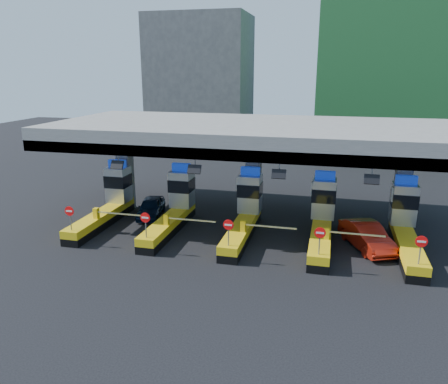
# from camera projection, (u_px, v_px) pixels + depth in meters

# --- Properties ---
(ground) EXTENTS (120.00, 120.00, 0.00)m
(ground) POSITION_uv_depth(u_px,v_px,m) (244.00, 233.00, 29.21)
(ground) COLOR black
(ground) RESTS_ON ground
(toll_canopy) EXTENTS (28.00, 12.09, 7.00)m
(toll_canopy) POSITION_uv_depth(u_px,v_px,m) (254.00, 136.00, 30.21)
(toll_canopy) COLOR slate
(toll_canopy) RESTS_ON ground
(toll_lane_far_left) EXTENTS (4.43, 8.00, 4.16)m
(toll_lane_far_left) POSITION_uv_depth(u_px,v_px,m) (110.00, 202.00, 31.43)
(toll_lane_far_left) COLOR black
(toll_lane_far_left) RESTS_ON ground
(toll_lane_left) EXTENTS (4.43, 8.00, 4.16)m
(toll_lane_left) POSITION_uv_depth(u_px,v_px,m) (175.00, 207.00, 30.26)
(toll_lane_left) COLOR black
(toll_lane_left) RESTS_ON ground
(toll_lane_center) EXTENTS (4.43, 8.00, 4.16)m
(toll_lane_center) POSITION_uv_depth(u_px,v_px,m) (246.00, 212.00, 29.08)
(toll_lane_center) COLOR black
(toll_lane_center) RESTS_ON ground
(toll_lane_right) EXTENTS (4.43, 8.00, 4.16)m
(toll_lane_right) POSITION_uv_depth(u_px,v_px,m) (322.00, 218.00, 27.91)
(toll_lane_right) COLOR black
(toll_lane_right) RESTS_ON ground
(toll_lane_far_right) EXTENTS (4.43, 8.00, 4.16)m
(toll_lane_far_right) POSITION_uv_depth(u_px,v_px,m) (405.00, 225.00, 26.74)
(toll_lane_far_right) COLOR black
(toll_lane_far_right) RESTS_ON ground
(bg_building_scaffold) EXTENTS (18.00, 12.00, 28.00)m
(bg_building_scaffold) POSITION_uv_depth(u_px,v_px,m) (397.00, 39.00, 52.43)
(bg_building_scaffold) COLOR #1E5926
(bg_building_scaffold) RESTS_ON ground
(bg_building_concrete) EXTENTS (14.00, 10.00, 18.00)m
(bg_building_concrete) POSITION_uv_depth(u_px,v_px,m) (200.00, 80.00, 63.62)
(bg_building_concrete) COLOR #4C4C49
(bg_building_concrete) RESTS_ON ground
(van) EXTENTS (2.47, 4.40, 1.41)m
(van) POSITION_uv_depth(u_px,v_px,m) (151.00, 207.00, 32.42)
(van) COLOR black
(van) RESTS_ON ground
(red_car) EXTENTS (3.45, 5.03, 1.57)m
(red_car) POSITION_uv_depth(u_px,v_px,m) (367.00, 236.00, 26.61)
(red_car) COLOR #98190B
(red_car) RESTS_ON ground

